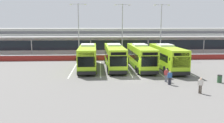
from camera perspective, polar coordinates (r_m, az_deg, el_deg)
The scene contains 19 objects.
ground_plane at distance 29.83m, azimuth 5.23°, elevation -3.91°, with size 200.00×200.00×0.00m, color #605E5B.
terminal_building at distance 55.93m, azimuth 1.23°, elevation 5.38°, with size 70.00×13.00×6.00m.
red_barrier_wall at distance 43.89m, azimuth 2.47°, elevation 1.09°, with size 60.00×0.40×1.10m.
coach_bus_leftmost at distance 35.35m, azimuth -6.17°, elevation 1.08°, with size 3.08×12.20×3.78m.
coach_bus_left_centre at distance 35.53m, azimuth 0.61°, elevation 1.18°, with size 3.08×12.20×3.78m.
coach_bus_centre at distance 35.69m, azimuth 7.27°, elevation 1.14°, with size 3.08×12.20×3.78m.
coach_bus_right_centre at distance 35.88m, azimuth 13.66°, elevation 0.99°, with size 3.08×12.20×3.78m.
bay_stripe_far_west at distance 35.61m, azimuth -9.73°, elevation -1.85°, with size 0.14×13.00×0.01m, color silver.
bay_stripe_west at distance 35.38m, azimuth -2.95°, elevation -1.80°, with size 0.14×13.00×0.01m, color silver.
bay_stripe_mid_west at distance 35.64m, azimuth 3.82°, elevation -1.72°, with size 0.14×13.00×0.01m, color silver.
bay_stripe_centre at distance 36.39m, azimuth 10.40°, elevation -1.63°, with size 0.14×13.00×0.01m, color silver.
bay_stripe_mid_east at distance 37.60m, azimuth 16.63°, elevation -1.52°, with size 0.14×13.00×0.01m, color silver.
pedestrian_in_dark_coat at distance 27.70m, azimuth 13.60°, elevation -3.31°, with size 0.52×0.40×1.62m.
pedestrian_child at distance 26.50m, azimuth 14.45°, elevation -3.91°, with size 0.53×0.30×1.62m.
pedestrian_near_bin at distance 24.12m, azimuth 21.54°, elevation -5.56°, with size 0.52×0.40×1.62m.
lamp_post_west at distance 45.57m, azimuth -8.49°, elevation 8.53°, with size 3.24×0.28×11.00m.
lamp_post_centre at distance 46.19m, azimuth 2.63°, elevation 8.63°, with size 3.24×0.28×11.00m.
lamp_post_east at distance 47.61m, azimuth 12.33°, elevation 8.45°, with size 3.24×0.28×11.00m.
litter_bin at distance 29.60m, azimuth 25.64°, elevation -3.97°, with size 0.54×0.54×0.93m.
Camera 1 is at (-4.34, -28.73, 6.76)m, focal length 36.01 mm.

